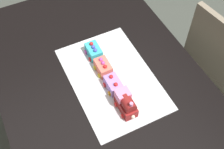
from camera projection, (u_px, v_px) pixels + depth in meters
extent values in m
plane|color=#474C44|center=(100.00, 133.00, 2.10)|extent=(8.00, 8.00, 0.00)
cube|color=black|center=(96.00, 73.00, 1.51)|extent=(1.40, 1.00, 0.03)
cube|color=black|center=(116.00, 22.00, 2.26)|extent=(0.07, 0.07, 0.71)
cube|color=black|center=(3.00, 61.00, 2.03)|extent=(0.07, 0.07, 0.71)
cube|color=gray|center=(216.00, 48.00, 1.70)|extent=(0.40, 0.09, 0.40)
cube|color=gray|center=(214.00, 53.00, 2.26)|extent=(0.04, 0.04, 0.42)
cube|color=gray|center=(216.00, 106.00, 1.99)|extent=(0.04, 0.04, 0.42)
cube|color=gray|center=(182.00, 73.00, 2.15)|extent=(0.04, 0.04, 0.42)
cube|color=silver|center=(112.00, 78.00, 1.47)|extent=(0.60, 0.40, 0.00)
cube|color=maroon|center=(126.00, 106.00, 1.35)|extent=(0.12, 0.06, 0.05)
cylinder|color=maroon|center=(128.00, 104.00, 1.30)|extent=(0.07, 0.05, 0.05)
cube|color=pink|center=(123.00, 95.00, 1.33)|extent=(0.06, 0.06, 0.04)
cylinder|color=pink|center=(131.00, 105.00, 1.26)|extent=(0.02, 0.02, 0.03)
sphere|color=#F4EFCC|center=(133.00, 117.00, 1.30)|extent=(0.02, 0.02, 0.02)
cylinder|color=orange|center=(136.00, 110.00, 1.35)|extent=(0.02, 0.01, 0.02)
cylinder|color=red|center=(129.00, 99.00, 1.38)|extent=(0.02, 0.01, 0.02)
cylinder|color=red|center=(122.00, 116.00, 1.33)|extent=(0.02, 0.01, 0.02)
cylinder|color=red|center=(116.00, 104.00, 1.37)|extent=(0.02, 0.01, 0.02)
cube|color=#AD84E0|center=(113.00, 84.00, 1.41)|extent=(0.10, 0.06, 0.06)
cylinder|color=green|center=(123.00, 88.00, 1.42)|extent=(0.02, 0.01, 0.02)
cylinder|color=#D84CB2|center=(117.00, 80.00, 1.45)|extent=(0.02, 0.01, 0.02)
cylinder|color=orange|center=(109.00, 93.00, 1.40)|extent=(0.02, 0.01, 0.02)
cylinder|color=red|center=(104.00, 85.00, 1.43)|extent=(0.02, 0.01, 0.02)
sphere|color=red|center=(116.00, 84.00, 1.37)|extent=(0.02, 0.02, 0.02)
sphere|color=red|center=(111.00, 77.00, 1.40)|extent=(0.02, 0.02, 0.02)
cube|color=#F27260|center=(103.00, 67.00, 1.47)|extent=(0.10, 0.06, 0.06)
cylinder|color=#4C59D8|center=(112.00, 71.00, 1.48)|extent=(0.02, 0.01, 0.02)
cylinder|color=orange|center=(107.00, 63.00, 1.51)|extent=(0.02, 0.01, 0.02)
cylinder|color=yellow|center=(99.00, 76.00, 1.46)|extent=(0.02, 0.01, 0.02)
cylinder|color=yellow|center=(95.00, 68.00, 1.49)|extent=(0.02, 0.01, 0.02)
sphere|color=red|center=(105.00, 67.00, 1.43)|extent=(0.02, 0.02, 0.02)
sphere|color=#D84CB2|center=(101.00, 59.00, 1.46)|extent=(0.02, 0.02, 0.02)
sphere|color=#D84CB2|center=(103.00, 63.00, 1.45)|extent=(0.02, 0.02, 0.02)
cube|color=#38B7C6|center=(94.00, 51.00, 1.54)|extent=(0.10, 0.06, 0.06)
cylinder|color=yellow|center=(102.00, 55.00, 1.55)|extent=(0.02, 0.01, 0.02)
cylinder|color=red|center=(98.00, 48.00, 1.57)|extent=(0.02, 0.01, 0.02)
cylinder|color=red|center=(90.00, 59.00, 1.53)|extent=(0.02, 0.01, 0.02)
cylinder|color=#D84CB2|center=(86.00, 52.00, 1.56)|extent=(0.02, 0.01, 0.02)
sphere|color=#4C59D8|center=(95.00, 50.00, 1.50)|extent=(0.02, 0.02, 0.02)
sphere|color=red|center=(91.00, 44.00, 1.52)|extent=(0.02, 0.02, 0.02)
sphere|color=#4C59D8|center=(93.00, 47.00, 1.51)|extent=(0.02, 0.02, 0.02)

